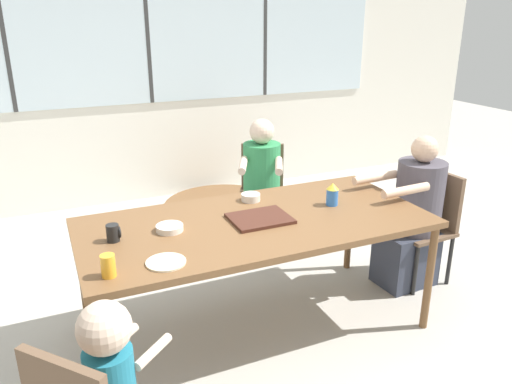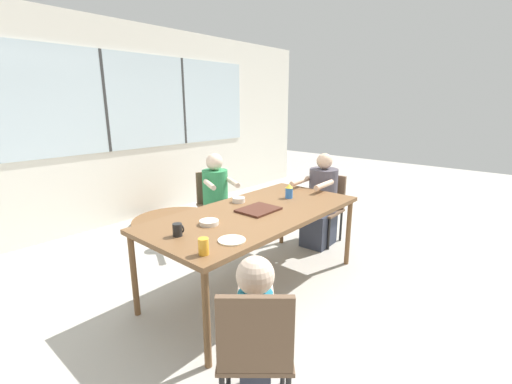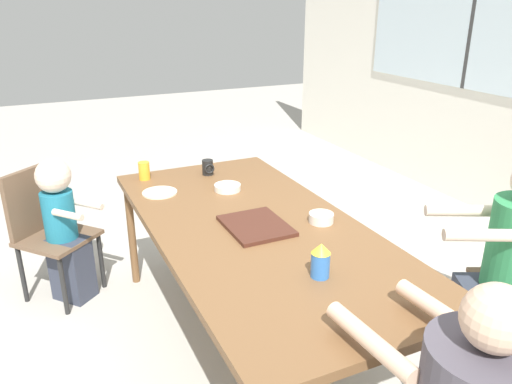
# 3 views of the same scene
# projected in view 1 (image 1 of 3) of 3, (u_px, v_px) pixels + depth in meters

# --- Properties ---
(ground_plane) EXTENTS (16.00, 16.00, 0.00)m
(ground_plane) POSITION_uv_depth(u_px,v_px,m) (256.00, 326.00, 3.27)
(ground_plane) COLOR #B2ADA3
(wall_back_with_windows) EXTENTS (8.40, 0.08, 2.80)m
(wall_back_with_windows) POSITION_uv_depth(u_px,v_px,m) (149.00, 66.00, 5.13)
(wall_back_with_windows) COLOR white
(wall_back_with_windows) RESTS_ON ground_plane
(dining_table) EXTENTS (2.10, 0.99, 0.76)m
(dining_table) POSITION_uv_depth(u_px,v_px,m) (256.00, 228.00, 3.03)
(dining_table) COLOR brown
(dining_table) RESTS_ON ground_plane
(chair_for_woman_green_shirt) EXTENTS (0.54, 0.54, 0.84)m
(chair_for_woman_green_shirt) POSITION_uv_depth(u_px,v_px,m) (262.00, 183.00, 4.48)
(chair_for_woman_green_shirt) COLOR brown
(chair_for_woman_green_shirt) RESTS_ON ground_plane
(chair_for_man_blue_shirt) EXTENTS (0.42, 0.42, 0.84)m
(chair_for_man_blue_shirt) POSITION_uv_depth(u_px,v_px,m) (430.00, 217.00, 3.73)
(chair_for_man_blue_shirt) COLOR brown
(chair_for_man_blue_shirt) RESTS_ON ground_plane
(person_woman_green_shirt) EXTENTS (0.54, 0.66, 1.11)m
(person_woman_green_shirt) POSITION_uv_depth(u_px,v_px,m) (262.00, 189.00, 4.33)
(person_woman_green_shirt) COLOR #333847
(person_woman_green_shirt) RESTS_ON ground_plane
(person_man_blue_shirt) EXTENTS (0.66, 0.39, 1.14)m
(person_man_blue_shirt) POSITION_uv_depth(u_px,v_px,m) (413.00, 221.00, 3.66)
(person_man_blue_shirt) COLOR #333847
(person_man_blue_shirt) RESTS_ON ground_plane
(food_tray_dark) EXTENTS (0.36, 0.29, 0.02)m
(food_tray_dark) POSITION_uv_depth(u_px,v_px,m) (260.00, 218.00, 3.01)
(food_tray_dark) COLOR #472319
(food_tray_dark) RESTS_ON dining_table
(coffee_mug) EXTENTS (0.08, 0.07, 0.10)m
(coffee_mug) POSITION_uv_depth(u_px,v_px,m) (114.00, 233.00, 2.72)
(coffee_mug) COLOR black
(coffee_mug) RESTS_ON dining_table
(sippy_cup) EXTENTS (0.08, 0.08, 0.15)m
(sippy_cup) POSITION_uv_depth(u_px,v_px,m) (332.00, 194.00, 3.23)
(sippy_cup) COLOR blue
(sippy_cup) RESTS_ON dining_table
(juice_glass) EXTENTS (0.07, 0.07, 0.11)m
(juice_glass) POSITION_uv_depth(u_px,v_px,m) (108.00, 266.00, 2.35)
(juice_glass) COLOR gold
(juice_glass) RESTS_ON dining_table
(bowl_white_shallow) EXTENTS (0.13, 0.13, 0.05)m
(bowl_white_shallow) POSITION_uv_depth(u_px,v_px,m) (251.00, 197.00, 3.32)
(bowl_white_shallow) COLOR silver
(bowl_white_shallow) RESTS_ON dining_table
(bowl_cereal) EXTENTS (0.16, 0.16, 0.04)m
(bowl_cereal) POSITION_uv_depth(u_px,v_px,m) (170.00, 228.00, 2.86)
(bowl_cereal) COLOR silver
(bowl_cereal) RESTS_ON dining_table
(plate_tortillas) EXTENTS (0.20, 0.20, 0.01)m
(plate_tortillas) POSITION_uv_depth(u_px,v_px,m) (166.00, 262.00, 2.49)
(plate_tortillas) COLOR beige
(plate_tortillas) RESTS_ON dining_table
(folded_table_stack) EXTENTS (1.21, 1.21, 0.09)m
(folded_table_stack) POSITION_uv_depth(u_px,v_px,m) (223.00, 207.00, 5.16)
(folded_table_stack) COLOR brown
(folded_table_stack) RESTS_ON ground_plane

